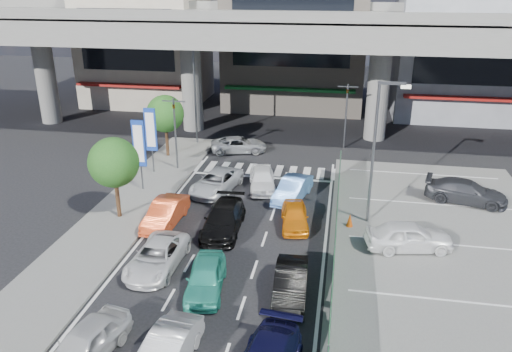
% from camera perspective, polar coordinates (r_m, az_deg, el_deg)
% --- Properties ---
extents(ground, '(120.00, 120.00, 0.00)m').
position_cam_1_polar(ground, '(24.35, -3.97, -10.26)').
color(ground, black).
rests_on(ground, ground).
extents(parking_lot, '(12.00, 28.00, 0.06)m').
position_cam_1_polar(parking_lot, '(26.10, 21.71, -9.48)').
color(parking_lot, '#61605E').
rests_on(parking_lot, ground).
extents(sidewalk_left, '(4.00, 30.00, 0.12)m').
position_cam_1_polar(sidewalk_left, '(29.83, -15.30, -4.53)').
color(sidewalk_left, '#61605E').
rests_on(sidewalk_left, ground).
extents(fence_run, '(0.16, 22.00, 1.80)m').
position_cam_1_polar(fence_run, '(24.16, 8.98, -8.29)').
color(fence_run, '#226334').
rests_on(fence_run, ground).
extents(expressway, '(64.00, 14.00, 10.75)m').
position_cam_1_polar(expressway, '(42.48, 3.12, 16.22)').
color(expressway, slate).
rests_on(expressway, ground).
extents(building_west, '(12.00, 10.90, 13.00)m').
position_cam_1_polar(building_west, '(56.47, -12.45, 14.84)').
color(building_west, '#A79B87').
rests_on(building_west, ground).
extents(building_center, '(14.00, 10.90, 15.00)m').
position_cam_1_polar(building_center, '(53.46, 4.64, 15.97)').
color(building_center, gray).
rests_on(building_center, ground).
extents(building_east, '(12.00, 10.90, 12.00)m').
position_cam_1_polar(building_east, '(53.47, 22.24, 12.86)').
color(building_east, gray).
rests_on(building_east, ground).
extents(traffic_light_left, '(1.60, 1.24, 5.20)m').
position_cam_1_polar(traffic_light_left, '(35.11, -9.32, 6.74)').
color(traffic_light_left, '#595B60').
rests_on(traffic_light_left, ground).
extents(traffic_light_right, '(1.60, 1.24, 5.20)m').
position_cam_1_polar(traffic_light_right, '(39.97, 10.36, 8.52)').
color(traffic_light_right, '#595B60').
rests_on(traffic_light_right, ground).
extents(street_lamp_right, '(1.65, 0.22, 8.00)m').
position_cam_1_polar(street_lamp_right, '(27.27, 13.74, 3.82)').
color(street_lamp_right, '#595B60').
rests_on(street_lamp_right, ground).
extents(street_lamp_left, '(1.65, 0.22, 8.00)m').
position_cam_1_polar(street_lamp_left, '(40.51, -6.78, 10.10)').
color(street_lamp_left, '#595B60').
rests_on(street_lamp_left, ground).
extents(signboard_near, '(0.80, 0.14, 4.70)m').
position_cam_1_polar(signboard_near, '(32.15, -13.21, 3.41)').
color(signboard_near, '#595B60').
rests_on(signboard_near, ground).
extents(signboard_far, '(0.80, 0.14, 4.70)m').
position_cam_1_polar(signboard_far, '(34.93, -11.94, 4.99)').
color(signboard_far, '#595B60').
rests_on(signboard_far, ground).
extents(tree_near, '(2.80, 2.80, 4.80)m').
position_cam_1_polar(tree_near, '(28.55, -15.95, 1.47)').
color(tree_near, '#382314').
rests_on(tree_near, ground).
extents(tree_far, '(2.80, 2.80, 4.80)m').
position_cam_1_polar(tree_far, '(38.06, -10.34, 7.00)').
color(tree_far, '#382314').
rests_on(tree_far, ground).
extents(van_white_back_left, '(2.40, 4.23, 1.36)m').
position_cam_1_polar(van_white_back_left, '(19.84, -18.90, -17.67)').
color(van_white_back_left, silver).
rests_on(van_white_back_left, ground).
extents(hatch_white_back_mid, '(1.73, 4.08, 1.31)m').
position_cam_1_polar(hatch_white_back_mid, '(18.84, -10.21, -19.22)').
color(hatch_white_back_mid, silver).
rests_on(hatch_white_back_mid, ground).
extents(sedan_white_mid_left, '(2.16, 4.53, 1.25)m').
position_cam_1_polar(sedan_white_mid_left, '(24.30, -11.25, -9.02)').
color(sedan_white_mid_left, silver).
rests_on(sedan_white_mid_left, ground).
extents(taxi_teal_mid, '(2.06, 4.08, 1.33)m').
position_cam_1_polar(taxi_teal_mid, '(22.41, -5.77, -11.44)').
color(taxi_teal_mid, teal).
rests_on(taxi_teal_mid, ground).
extents(hatch_black_mid_right, '(1.57, 4.03, 1.31)m').
position_cam_1_polar(hatch_black_mid_right, '(21.99, 3.98, -12.13)').
color(hatch_black_mid_right, black).
rests_on(hatch_black_mid_right, ground).
extents(taxi_orange_left, '(1.59, 4.23, 1.38)m').
position_cam_1_polar(taxi_orange_left, '(28.25, -10.30, -4.19)').
color(taxi_orange_left, '#DA4B21').
rests_on(taxi_orange_left, ground).
extents(sedan_black_mid, '(2.12, 4.83, 1.38)m').
position_cam_1_polar(sedan_black_mid, '(27.16, -3.74, -4.96)').
color(sedan_black_mid, black).
rests_on(sedan_black_mid, ground).
extents(taxi_orange_right, '(1.96, 3.76, 1.22)m').
position_cam_1_polar(taxi_orange_right, '(27.70, 4.44, -4.60)').
color(taxi_orange_right, orange).
rests_on(taxi_orange_right, ground).
extents(wagon_silver_front_left, '(3.03, 4.95, 1.28)m').
position_cam_1_polar(wagon_silver_front_left, '(32.12, -4.57, -0.69)').
color(wagon_silver_front_left, '#B7BAC0').
rests_on(wagon_silver_front_left, ground).
extents(sedan_white_front_mid, '(2.42, 4.30, 1.38)m').
position_cam_1_polar(sedan_white_front_mid, '(32.40, 0.72, -0.33)').
color(sedan_white_front_mid, white).
rests_on(sedan_white_front_mid, ground).
extents(kei_truck_front_right, '(2.31, 4.33, 1.35)m').
position_cam_1_polar(kei_truck_front_right, '(30.94, 4.22, -1.52)').
color(kei_truck_front_right, '#649EF4').
rests_on(kei_truck_front_right, ground).
extents(crossing_wagon_silver, '(4.76, 3.11, 1.22)m').
position_cam_1_polar(crossing_wagon_silver, '(39.30, -1.96, 3.59)').
color(crossing_wagon_silver, '#94979B').
rests_on(crossing_wagon_silver, ground).
extents(parked_sedan_white, '(4.56, 2.50, 1.47)m').
position_cam_1_polar(parked_sedan_white, '(26.38, 17.10, -6.57)').
color(parked_sedan_white, white).
rests_on(parked_sedan_white, parking_lot).
extents(parked_sedan_dgrey, '(5.09, 3.00, 1.38)m').
position_cam_1_polar(parked_sedan_dgrey, '(32.91, 22.87, -1.66)').
color(parked_sedan_dgrey, '#323338').
rests_on(parked_sedan_dgrey, parking_lot).
extents(traffic_cone, '(0.47, 0.47, 0.74)m').
position_cam_1_polar(traffic_cone, '(28.08, 10.66, -4.97)').
color(traffic_cone, '#D34C0B').
rests_on(traffic_cone, parking_lot).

